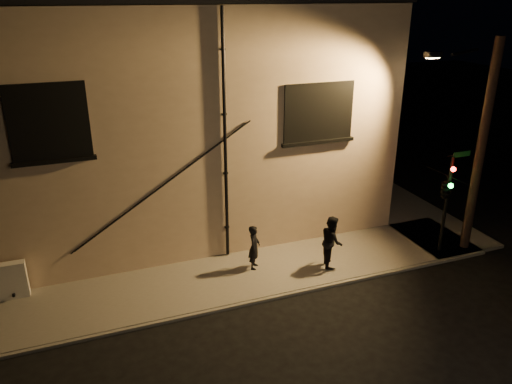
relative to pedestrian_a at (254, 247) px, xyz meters
name	(u,v)px	position (x,y,z in m)	size (l,w,h in m)	color
ground	(310,290)	(1.22, -1.77, -0.90)	(90.00, 90.00, 0.00)	black
sidewalk	(288,226)	(2.45, 2.62, -0.84)	(21.00, 16.00, 0.12)	slate
building	(155,105)	(-1.78, 7.23, 3.51)	(16.20, 12.23, 8.80)	beige
pedestrian_a	(254,247)	(0.00, 0.00, 0.00)	(0.57, 0.37, 1.55)	black
pedestrian_b	(332,241)	(2.51, -0.75, 0.13)	(0.88, 0.68, 1.81)	black
traffic_signal	(446,188)	(6.52, -1.31, 1.71)	(1.18, 2.15, 3.68)	black
streetlamp_pole	(478,145)	(7.69, -1.24, 3.09)	(2.03, 1.40, 7.55)	black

